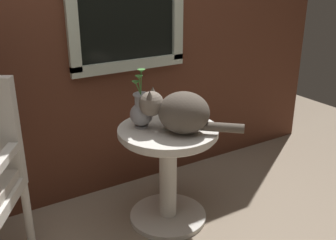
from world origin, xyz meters
TOP-DOWN VIEW (x-y plane):
  - wicker_side_table at (0.30, 0.15)m, footprint 0.58×0.58m
  - cat at (0.32, 0.06)m, footprint 0.47×0.43m
  - pewter_vase_with_ivy at (0.17, 0.24)m, footprint 0.13×0.13m

SIDE VIEW (x-z plane):
  - wicker_side_table at x=0.30m, z-range 0.11..0.72m
  - pewter_vase_with_ivy at x=0.17m, z-range 0.54..0.89m
  - cat at x=0.32m, z-range 0.61..0.86m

